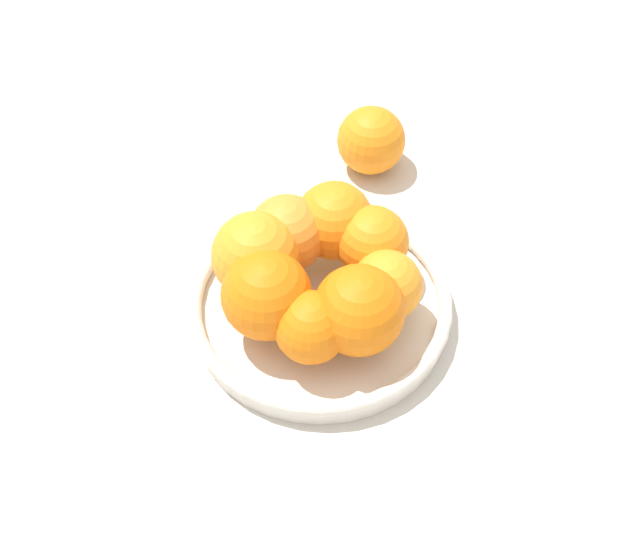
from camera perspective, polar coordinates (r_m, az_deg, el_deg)
The scene contains 4 objects.
ground_plane at distance 0.84m, azimuth 0.00°, elevation -2.83°, with size 4.00×4.00×0.00m, color beige.
fruit_bowl at distance 0.83m, azimuth 0.00°, elevation -2.24°, with size 0.25×0.25×0.03m.
orange_pile at distance 0.79m, azimuth -0.33°, elevation 0.10°, with size 0.19×0.19×0.08m.
stray_orange at distance 0.96m, azimuth 3.29°, elevation 8.35°, with size 0.07×0.07×0.07m, color orange.
Camera 1 is at (-0.36, -0.36, 0.67)m, focal length 50.00 mm.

